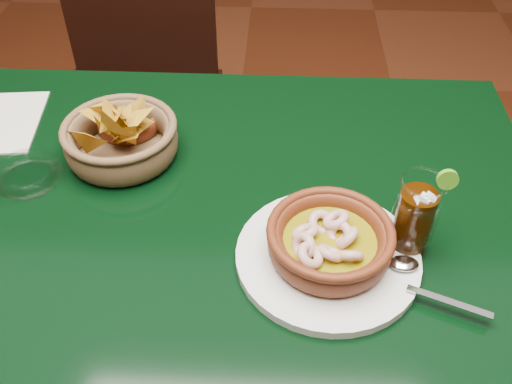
{
  "coord_description": "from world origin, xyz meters",
  "views": [
    {
      "loc": [
        0.17,
        -0.62,
        1.37
      ],
      "look_at": [
        0.14,
        -0.02,
        0.81
      ],
      "focal_mm": 40.0,
      "sensor_mm": 36.0,
      "label": 1
    }
  ],
  "objects_px": {
    "shrimp_plate": "(329,245)",
    "chip_basket": "(121,139)",
    "dining_chair": "(138,85)",
    "dining_table": "(173,251)",
    "cola_drink": "(414,218)"
  },
  "relations": [
    {
      "from": "shrimp_plate",
      "to": "chip_basket",
      "type": "relative_size",
      "value": 1.49
    },
    {
      "from": "dining_chair",
      "to": "shrimp_plate",
      "type": "distance_m",
      "value": 0.97
    },
    {
      "from": "dining_table",
      "to": "shrimp_plate",
      "type": "height_order",
      "value": "shrimp_plate"
    },
    {
      "from": "cola_drink",
      "to": "dining_table",
      "type": "bearing_deg",
      "value": 169.64
    },
    {
      "from": "dining_table",
      "to": "dining_chair",
      "type": "height_order",
      "value": "dining_chair"
    },
    {
      "from": "dining_chair",
      "to": "chip_basket",
      "type": "bearing_deg",
      "value": -77.68
    },
    {
      "from": "shrimp_plate",
      "to": "cola_drink",
      "type": "xyz_separation_m",
      "value": [
        0.11,
        0.03,
        0.03
      ]
    },
    {
      "from": "shrimp_plate",
      "to": "cola_drink",
      "type": "relative_size",
      "value": 2.24
    },
    {
      "from": "dining_table",
      "to": "cola_drink",
      "type": "relative_size",
      "value": 8.01
    },
    {
      "from": "dining_chair",
      "to": "cola_drink",
      "type": "distance_m",
      "value": 1.01
    },
    {
      "from": "shrimp_plate",
      "to": "cola_drink",
      "type": "height_order",
      "value": "cola_drink"
    },
    {
      "from": "dining_chair",
      "to": "cola_drink",
      "type": "bearing_deg",
      "value": -53.13
    },
    {
      "from": "dining_table",
      "to": "cola_drink",
      "type": "height_order",
      "value": "cola_drink"
    },
    {
      "from": "cola_drink",
      "to": "dining_chair",
      "type": "bearing_deg",
      "value": 126.87
    },
    {
      "from": "dining_chair",
      "to": "shrimp_plate",
      "type": "xyz_separation_m",
      "value": [
        0.47,
        -0.8,
        0.26
      ]
    }
  ]
}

